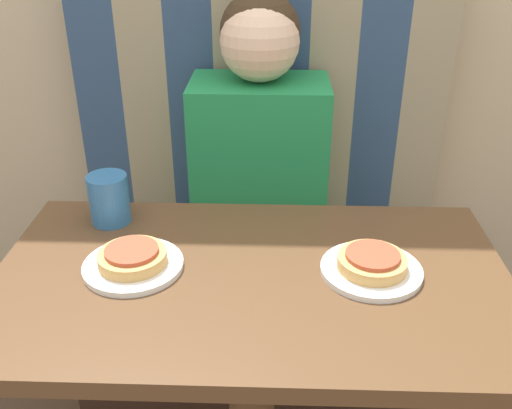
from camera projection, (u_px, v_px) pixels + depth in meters
name	position (u px, v px, depth m)	size (l,w,h in m)	color
booth_seat	(259.00, 312.00, 1.80)	(1.06, 0.46, 0.46)	#382319
booth_backrest	(261.00, 104.00, 1.67)	(1.06, 0.09, 0.79)	navy
dining_table	(251.00, 322.00, 1.14)	(0.99, 0.57, 0.75)	brown
person	(259.00, 138.00, 1.53)	(0.36, 0.24, 0.73)	#1E8447
plate_left	(133.00, 265.00, 1.10)	(0.19, 0.19, 0.01)	white
plate_right	(371.00, 270.00, 1.09)	(0.19, 0.19, 0.01)	white
pizza_left	(132.00, 257.00, 1.09)	(0.13, 0.13, 0.03)	tan
pizza_right	(372.00, 261.00, 1.08)	(0.13, 0.13, 0.03)	tan
drinking_cup	(109.00, 199.00, 1.24)	(0.09, 0.09, 0.11)	#2D669E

